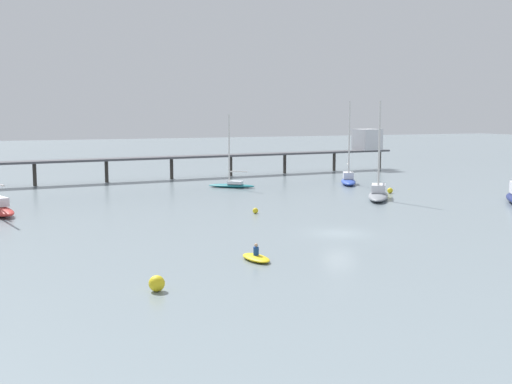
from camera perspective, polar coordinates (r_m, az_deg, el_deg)
ground_plane at (r=52.19m, az=7.33°, el=-3.64°), size 400.00×400.00×0.00m
pier at (r=100.98m, az=0.15°, el=3.72°), size 78.87×9.34×6.89m
sailboat_gray at (r=73.62m, az=10.74°, el=-0.07°), size 6.79×8.30×10.90m
sailboat_teal at (r=83.61m, az=-2.13°, el=0.78°), size 5.94×5.09×9.43m
sailboat_blue at (r=88.37m, az=8.15°, el=1.16°), size 5.07×7.10×11.15m
dinghy_yellow at (r=42.32m, az=0.01°, el=-5.79°), size 1.51×2.98×1.14m
mooring_buoy_outer at (r=35.49m, az=-8.75°, el=-7.98°), size 0.88×0.88×0.88m
mooring_buoy_mid at (r=61.93m, az=-0.05°, el=-1.66°), size 0.54×0.54×0.54m
mooring_buoy_far at (r=79.21m, az=11.74°, el=0.13°), size 0.67×0.67×0.67m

